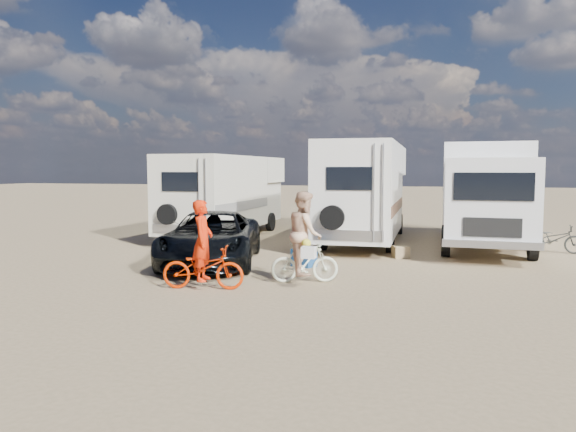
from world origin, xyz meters
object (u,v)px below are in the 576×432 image
(dark_suv, at_px, (212,238))
(rider_woman, at_px, (305,241))
(bike_woman, at_px, (305,262))
(rider_man, at_px, (203,249))
(box_truck, at_px, (486,196))
(bike_man, at_px, (203,268))
(rv_main, at_px, (366,193))
(crate, at_px, (401,252))
(cooler, at_px, (304,258))
(rv_left, at_px, (226,196))
(bike_parked, at_px, (554,239))

(dark_suv, bearing_deg, rider_woman, -43.93)
(bike_woman, distance_m, rider_man, 2.28)
(box_truck, relative_size, rider_woman, 4.17)
(bike_man, bearing_deg, box_truck, -46.97)
(rv_main, xyz_separation_m, rider_woman, (-0.27, -7.32, -0.75))
(rider_man, xyz_separation_m, crate, (3.62, 5.29, -0.67))
(box_truck, height_order, cooler, box_truck)
(bike_woman, bearing_deg, bike_man, 103.45)
(rv_left, distance_m, bike_parked, 11.13)
(bike_man, distance_m, cooler, 3.47)
(rv_main, relative_size, crate, 19.17)
(rv_main, distance_m, bike_woman, 7.43)
(crate, bearing_deg, bike_parked, 26.98)
(rider_man, xyz_separation_m, rider_woman, (1.87, 1.24, 0.08))
(rider_woman, xyz_separation_m, bike_parked, (6.08, 6.25, -0.50))
(bike_parked, relative_size, cooler, 2.88)
(rv_main, distance_m, rv_left, 5.22)
(bike_man, relative_size, cooler, 3.06)
(bike_parked, bearing_deg, bike_woman, 139.35)
(bike_man, bearing_deg, bike_parked, -57.20)
(rider_man, xyz_separation_m, cooler, (1.34, 3.19, -0.62))
(bike_woman, distance_m, cooler, 2.03)
(bike_woman, relative_size, cooler, 2.65)
(rv_left, xyz_separation_m, rider_woman, (4.95, -7.36, -0.56))
(rider_man, bearing_deg, bike_parked, -57.20)
(rider_man, distance_m, cooler, 3.52)
(rv_main, distance_m, box_truck, 3.91)
(bike_woman, bearing_deg, dark_suv, 41.47)
(rv_main, xyz_separation_m, cooler, (-0.80, -5.37, -1.44))
(rider_man, distance_m, bike_parked, 10.93)
(rider_woman, distance_m, crate, 4.47)
(rv_left, relative_size, cooler, 12.88)
(box_truck, bearing_deg, bike_man, -125.37)
(rv_main, height_order, bike_parked, rv_main)
(rv_left, xyz_separation_m, bike_parked, (11.03, -1.11, -1.06))
(rv_left, height_order, rider_woman, rv_left)
(bike_man, bearing_deg, rv_main, -24.54)
(bike_woman, bearing_deg, rider_woman, -110.12)
(dark_suv, xyz_separation_m, rider_woman, (2.95, -1.59, 0.23))
(box_truck, distance_m, crate, 4.04)
(rv_left, xyz_separation_m, rider_man, (3.08, -8.60, -0.64))
(rv_left, xyz_separation_m, crate, (6.70, -3.32, -1.32))
(bike_man, height_order, bike_woman, bike_man)
(bike_man, distance_m, rider_woman, 2.29)
(rv_main, height_order, crate, rv_main)
(box_truck, xyz_separation_m, bike_man, (-6.03, -8.16, -1.20))
(rv_main, height_order, bike_man, rv_main)
(rv_left, bearing_deg, bike_man, -70.26)
(dark_suv, relative_size, bike_woman, 3.34)
(bike_man, xyz_separation_m, cooler, (1.34, 3.19, -0.23))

